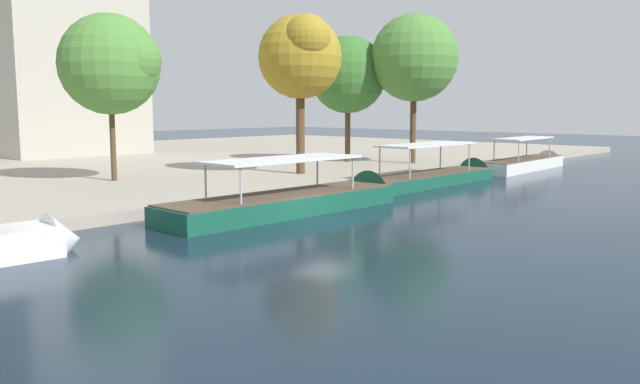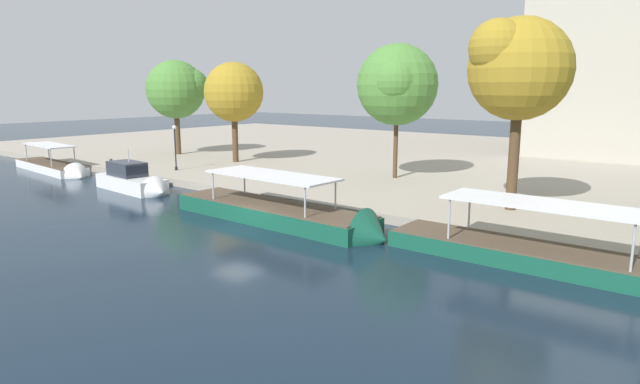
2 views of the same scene
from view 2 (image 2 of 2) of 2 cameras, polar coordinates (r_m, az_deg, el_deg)
ground_plane at (r=31.05m, az=-8.75°, el=-3.98°), size 220.00×220.00×0.00m
dock_promenade at (r=59.05m, az=16.04°, el=3.07°), size 120.00×55.00×0.58m
tour_boat_0 at (r=57.57m, az=-26.17°, el=2.17°), size 12.81×3.66×3.64m
motor_yacht_1 at (r=44.39m, az=-18.97°, el=0.90°), size 8.27×2.92×4.02m
tour_boat_2 at (r=32.06m, az=-3.69°, el=-2.67°), size 15.27×3.69×4.07m
tour_boat_3 at (r=26.23m, az=24.49°, el=-6.84°), size 15.11×3.09×4.06m
mooring_bollard_0 at (r=54.31m, az=-21.18°, el=2.90°), size 0.29×0.29×0.84m
lamp_post at (r=50.48m, az=-15.05°, el=4.76°), size 0.34×0.34×4.05m
tree_1 at (r=44.42m, az=7.97°, el=11.22°), size 6.53×6.63×10.86m
tree_2 at (r=62.89m, az=-14.82°, el=10.38°), size 6.43×6.40×10.39m
tree_3 at (r=34.37m, az=19.96°, el=12.26°), size 6.03×6.15×11.45m
tree_4 at (r=55.12m, az=-8.95°, el=10.17°), size 5.87×5.87×9.88m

